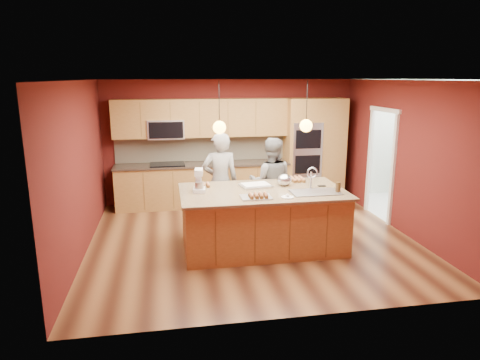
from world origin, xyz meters
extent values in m
plane|color=#442314|center=(0.00, 0.00, 0.00)|extent=(5.50, 5.50, 0.00)
plane|color=white|center=(0.00, 0.00, 2.70)|extent=(5.50, 5.50, 0.00)
plane|color=#511512|center=(0.00, 2.50, 1.35)|extent=(5.50, 0.00, 5.50)
plane|color=#511512|center=(0.00, -2.50, 1.35)|extent=(5.50, 0.00, 5.50)
plane|color=#511512|center=(-2.75, 0.00, 1.35)|extent=(0.00, 5.00, 5.00)
plane|color=#511512|center=(2.75, 0.00, 1.35)|extent=(0.00, 5.00, 5.00)
cube|color=olive|center=(-0.65, 2.20, 0.45)|extent=(3.70, 0.60, 0.90)
cube|color=#2F271D|center=(-0.65, 2.19, 0.92)|extent=(3.74, 0.64, 0.04)
cube|color=#C1B393|center=(-0.65, 2.48, 1.22)|extent=(3.70, 0.03, 0.56)
cube|color=olive|center=(-0.65, 2.32, 1.90)|extent=(3.70, 0.36, 0.80)
cube|color=black|center=(-1.40, 2.18, 0.94)|extent=(0.72, 0.52, 0.03)
cube|color=silver|center=(-1.40, 2.30, 1.68)|extent=(0.76, 0.40, 0.40)
cube|color=olive|center=(1.60, 2.20, 1.15)|extent=(0.80, 0.60, 2.30)
cube|color=silver|center=(1.60, 1.90, 1.20)|extent=(0.66, 0.04, 1.20)
cube|color=olive|center=(2.25, 2.20, 1.15)|extent=(0.50, 0.60, 2.30)
plane|color=beige|center=(3.65, 1.20, 0.00)|extent=(2.60, 2.60, 0.00)
plane|color=beige|center=(4.55, 1.20, 1.35)|extent=(0.00, 2.70, 2.70)
cube|color=white|center=(4.35, 1.20, 1.95)|extent=(0.35, 2.40, 0.75)
cylinder|color=black|center=(-0.60, -0.35, 2.35)|extent=(0.01, 0.01, 0.70)
sphere|color=yellow|center=(-0.60, -0.35, 2.00)|extent=(0.20, 0.20, 0.20)
cylinder|color=black|center=(0.78, -0.35, 2.35)|extent=(0.01, 0.01, 0.70)
sphere|color=yellow|center=(0.78, -0.35, 2.00)|extent=(0.20, 0.20, 0.20)
cube|color=olive|center=(0.09, -0.35, 0.47)|extent=(2.55, 1.38, 0.93)
cube|color=tan|center=(0.09, -0.35, 0.95)|extent=(2.65, 1.48, 0.04)
cube|color=silver|center=(0.89, -0.61, 0.89)|extent=(0.76, 0.45, 0.18)
imported|color=black|center=(-0.47, 0.64, 0.90)|extent=(0.66, 0.44, 1.80)
imported|color=slate|center=(0.48, 0.64, 0.84)|extent=(0.95, 0.81, 1.68)
cube|color=white|center=(-0.92, -0.24, 1.00)|extent=(0.22, 0.27, 0.06)
cube|color=white|center=(-0.92, -0.14, 1.16)|extent=(0.10, 0.09, 0.25)
cube|color=white|center=(-0.92, -0.22, 1.29)|extent=(0.15, 0.26, 0.10)
cylinder|color=silver|center=(-0.92, -0.28, 1.07)|extent=(0.14, 0.14, 0.13)
cube|color=silver|center=(0.03, -0.09, 0.99)|extent=(0.55, 0.44, 0.03)
cube|color=white|center=(0.03, -0.09, 1.01)|extent=(0.48, 0.37, 0.02)
cube|color=silver|center=(-0.10, -0.75, 0.98)|extent=(0.47, 0.34, 0.02)
ellipsoid|color=silver|center=(0.52, -0.10, 1.07)|extent=(0.24, 0.24, 0.20)
cylinder|color=white|center=(0.37, -0.82, 0.98)|extent=(0.19, 0.19, 0.01)
cylinder|color=#3D2913|center=(1.24, -0.66, 1.05)|extent=(0.08, 0.08, 0.16)
cube|color=black|center=(1.13, -0.26, 0.98)|extent=(0.13, 0.07, 0.01)
cube|color=white|center=(4.19, 0.77, 0.50)|extent=(0.76, 0.77, 0.99)
cube|color=white|center=(4.21, 1.63, 0.50)|extent=(0.70, 0.72, 1.00)
camera|label=1|loc=(-1.41, -6.83, 2.75)|focal=32.00mm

